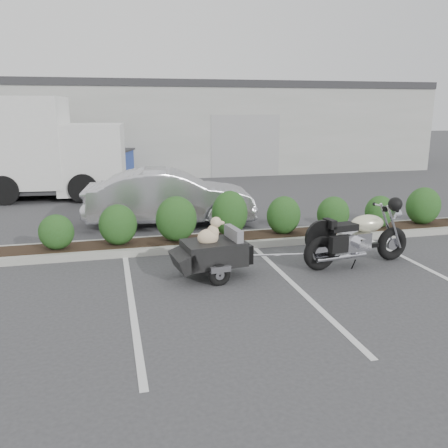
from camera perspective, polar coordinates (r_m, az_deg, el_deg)
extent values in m
plane|color=#38383A|center=(8.21, -0.69, -6.90)|extent=(90.00, 90.00, 0.00)
cube|color=#9E9E93|center=(10.45, 1.90, -1.87)|extent=(12.00, 1.00, 0.15)
cube|color=#9EA099|center=(24.55, -9.97, 11.58)|extent=(26.00, 10.00, 4.00)
torus|color=black|center=(8.83, 11.47, -3.42)|extent=(0.68, 0.25, 0.66)
torus|color=black|center=(9.79, 19.54, -2.24)|extent=(0.68, 0.25, 0.66)
cylinder|color=silver|center=(8.83, 11.47, -3.42)|extent=(0.29, 0.15, 0.28)
cylinder|color=silver|center=(9.79, 19.54, -2.24)|extent=(0.25, 0.13, 0.24)
cylinder|color=silver|center=(9.59, 19.78, -0.33)|extent=(0.43, 0.11, 0.88)
cylinder|color=silver|center=(9.73, 19.02, -0.07)|extent=(0.43, 0.11, 0.88)
cylinder|color=silver|center=(9.48, 18.85, 1.92)|extent=(0.12, 0.69, 0.03)
cylinder|color=silver|center=(9.69, 20.04, 1.11)|extent=(0.14, 0.19, 0.18)
sphere|color=black|center=(9.21, 19.90, 2.26)|extent=(0.29, 0.29, 0.26)
cube|color=silver|center=(9.21, 15.40, -1.97)|extent=(0.58, 0.41, 0.34)
cube|color=black|center=(9.30, 15.84, -2.67)|extent=(0.90, 0.22, 0.08)
ellipsoid|color=beige|center=(9.29, 16.85, 0.08)|extent=(0.70, 0.45, 0.33)
cube|color=black|center=(8.96, 14.00, -0.35)|extent=(0.58, 0.37, 0.12)
cube|color=black|center=(8.79, 12.61, 0.05)|extent=(0.16, 0.31, 0.16)
cylinder|color=silver|center=(8.90, 13.94, -3.88)|extent=(1.04, 0.23, 0.09)
cylinder|color=silver|center=(9.18, 12.67, -3.27)|extent=(1.04, 0.23, 0.09)
cube|color=black|center=(8.66, 13.62, -2.38)|extent=(0.35, 0.18, 0.30)
cube|color=black|center=(8.27, -1.25, -3.46)|extent=(1.12, 0.84, 0.42)
cube|color=slate|center=(8.33, 1.16, -1.43)|extent=(0.20, 0.62, 0.30)
cube|color=slate|center=(8.26, -0.94, -2.74)|extent=(0.77, 0.70, 0.04)
cube|color=black|center=(8.13, -4.86, -4.34)|extent=(0.46, 0.76, 0.36)
cube|color=black|center=(8.49, 2.26, -3.37)|extent=(0.26, 0.52, 0.34)
torus|color=black|center=(7.97, -0.54, -6.16)|extent=(0.40, 0.16, 0.39)
torus|color=black|center=(8.71, -2.50, -4.41)|extent=(0.40, 0.16, 0.39)
cube|color=silver|center=(7.89, -0.41, -5.47)|extent=(0.36, 0.13, 0.10)
cube|color=silver|center=(8.72, -2.61, -3.58)|extent=(0.36, 0.13, 0.10)
cylinder|color=black|center=(8.34, -1.56, -5.25)|extent=(0.16, 0.89, 0.04)
cylinder|color=silver|center=(8.60, 3.71, -3.64)|extent=(0.59, 0.11, 0.04)
ellipsoid|color=beige|center=(8.17, -1.94, -1.63)|extent=(0.40, 0.30, 0.30)
ellipsoid|color=beige|center=(8.18, -1.36, -1.03)|extent=(0.24, 0.23, 0.27)
sphere|color=beige|center=(8.16, -0.97, 0.22)|extent=(0.21, 0.21, 0.19)
ellipsoid|color=beige|center=(8.19, -0.39, 0.14)|extent=(0.15, 0.10, 0.07)
sphere|color=black|center=(8.21, 0.00, 0.17)|extent=(0.04, 0.04, 0.04)
ellipsoid|color=beige|center=(8.09, -1.10, 0.24)|extent=(0.05, 0.05, 0.10)
ellipsoid|color=beige|center=(8.19, -1.37, 0.41)|extent=(0.05, 0.05, 0.10)
cylinder|color=beige|center=(8.19, -1.01, -2.38)|extent=(0.05, 0.05, 0.12)
cylinder|color=beige|center=(8.30, -1.30, -2.17)|extent=(0.05, 0.05, 0.12)
imported|color=silver|center=(12.06, -6.51, 3.23)|extent=(4.37, 1.93, 1.40)
cube|color=navy|center=(18.47, -14.31, 6.49)|extent=(2.32, 1.90, 1.33)
cube|color=#2D2D30|center=(18.39, -14.43, 8.61)|extent=(2.46, 2.05, 0.07)
cube|color=silver|center=(16.38, -15.56, 7.62)|extent=(2.22, 2.50, 2.22)
cube|color=black|center=(16.42, -15.49, 6.57)|extent=(0.25, 1.92, 1.01)
cube|color=#2D2D30|center=(16.93, -23.20, 4.09)|extent=(7.24, 2.85, 0.20)
cylinder|color=black|center=(15.42, -16.58, 4.16)|extent=(0.93, 0.36, 0.91)
cylinder|color=black|center=(17.60, -15.63, 5.37)|extent=(0.93, 0.36, 0.91)
cylinder|color=black|center=(15.91, -24.90, 3.72)|extent=(0.93, 0.36, 0.91)
cylinder|color=black|center=(18.03, -23.00, 4.97)|extent=(0.93, 0.36, 0.91)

